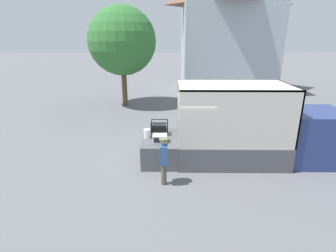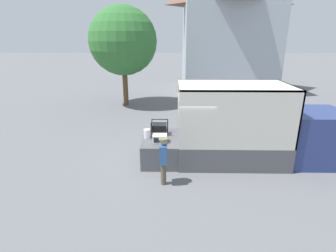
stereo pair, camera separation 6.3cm
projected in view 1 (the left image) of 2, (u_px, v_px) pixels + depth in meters
ground_plane at (178, 159)px, 10.66m from camera, size 160.00×160.00×0.00m
box_truck at (269, 139)px, 10.34m from camera, size 6.36×2.36×3.04m
tailgate_deck at (161, 148)px, 10.52m from camera, size 1.39×2.24×0.92m
microwave at (160, 138)px, 9.91m from camera, size 0.54×0.41×0.28m
portable_generator at (160, 129)px, 10.66m from camera, size 0.69×0.48×0.59m
orange_bucket at (147, 134)px, 10.28m from camera, size 0.26×0.26×0.36m
worker_person at (164, 157)px, 8.50m from camera, size 0.30×0.44×1.65m
house_backdrop at (226, 33)px, 23.52m from camera, size 8.06×8.09×9.99m
street_tree at (122, 41)px, 17.80m from camera, size 4.63×4.63×6.78m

